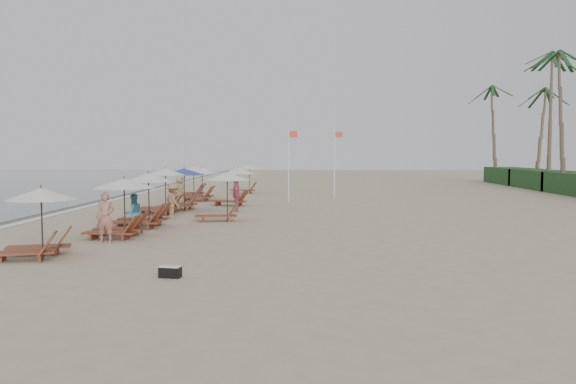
{
  "coord_description": "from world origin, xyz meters",
  "views": [
    {
      "loc": [
        1.62,
        -20.63,
        3.16
      ],
      "look_at": [
        0.7,
        5.97,
        1.3
      ],
      "focal_mm": 35.65,
      "sensor_mm": 36.0,
      "label": 1
    }
  ],
  "objects_px": {
    "beachgoer_far_b": "(180,190)",
    "lounger_station_5": "(198,186)",
    "inland_station_2": "(247,175)",
    "inland_station_1": "(234,183)",
    "lounger_station_0": "(35,223)",
    "beachgoer_mid_b": "(173,201)",
    "beachgoer_far_a": "(236,195)",
    "beachgoer_mid_a": "(133,213)",
    "beachgoer_near": "(105,217)",
    "lounger_station_3": "(160,194)",
    "lounger_station_1": "(119,207)",
    "lounger_station_4": "(180,189)",
    "inland_station_0": "(223,190)",
    "flag_pole_near": "(289,161)",
    "lounger_station_2": "(142,203)",
    "duffel_bag": "(170,272)",
    "lounger_station_6": "(190,183)"
  },
  "relations": [
    {
      "from": "lounger_station_5",
      "to": "beachgoer_far_a",
      "type": "xyz_separation_m",
      "value": [
        3.31,
        -6.62,
        -0.09
      ]
    },
    {
      "from": "beachgoer_mid_b",
      "to": "beachgoer_far_a",
      "type": "height_order",
      "value": "beachgoer_far_a"
    },
    {
      "from": "lounger_station_1",
      "to": "lounger_station_5",
      "type": "distance_m",
      "value": 16.01
    },
    {
      "from": "beachgoer_mid_a",
      "to": "flag_pole_near",
      "type": "height_order",
      "value": "flag_pole_near"
    },
    {
      "from": "inland_station_0",
      "to": "beachgoer_far_a",
      "type": "xyz_separation_m",
      "value": [
        0.1,
        4.1,
        -0.5
      ]
    },
    {
      "from": "lounger_station_2",
      "to": "lounger_station_4",
      "type": "relative_size",
      "value": 0.99
    },
    {
      "from": "lounger_station_4",
      "to": "beachgoer_far_a",
      "type": "distance_m",
      "value": 3.26
    },
    {
      "from": "lounger_station_5",
      "to": "inland_station_0",
      "type": "height_order",
      "value": "inland_station_0"
    },
    {
      "from": "lounger_station_1",
      "to": "lounger_station_3",
      "type": "xyz_separation_m",
      "value": [
        -0.56,
        8.12,
        -0.11
      ]
    },
    {
      "from": "lounger_station_1",
      "to": "lounger_station_4",
      "type": "relative_size",
      "value": 1.0
    },
    {
      "from": "lounger_station_4",
      "to": "flag_pole_near",
      "type": "height_order",
      "value": "flag_pole_near"
    },
    {
      "from": "lounger_station_3",
      "to": "inland_station_2",
      "type": "distance_m",
      "value": 15.08
    },
    {
      "from": "lounger_station_2",
      "to": "lounger_station_6",
      "type": "xyz_separation_m",
      "value": [
        -1.23,
        15.69,
        0.01
      ]
    },
    {
      "from": "lounger_station_3",
      "to": "flag_pole_near",
      "type": "relative_size",
      "value": 0.54
    },
    {
      "from": "lounger_station_4",
      "to": "inland_station_1",
      "type": "distance_m",
      "value": 3.72
    },
    {
      "from": "beachgoer_far_b",
      "to": "duffel_bag",
      "type": "distance_m",
      "value": 20.72
    },
    {
      "from": "beachgoer_near",
      "to": "lounger_station_3",
      "type": "bearing_deg",
      "value": 91.67
    },
    {
      "from": "beachgoer_far_b",
      "to": "lounger_station_5",
      "type": "bearing_deg",
      "value": -0.77
    },
    {
      "from": "inland_station_1",
      "to": "beachgoer_far_b",
      "type": "xyz_separation_m",
      "value": [
        -3.39,
        0.78,
        -0.46
      ]
    },
    {
      "from": "lounger_station_5",
      "to": "duffel_bag",
      "type": "xyz_separation_m",
      "value": [
        3.65,
        -22.66,
        -0.84
      ]
    },
    {
      "from": "lounger_station_2",
      "to": "lounger_station_6",
      "type": "bearing_deg",
      "value": 94.49
    },
    {
      "from": "lounger_station_5",
      "to": "beachgoer_near",
      "type": "relative_size",
      "value": 1.45
    },
    {
      "from": "lounger_station_6",
      "to": "beachgoer_near",
      "type": "height_order",
      "value": "lounger_station_6"
    },
    {
      "from": "beachgoer_mid_a",
      "to": "beachgoer_far_b",
      "type": "xyz_separation_m",
      "value": [
        -0.99,
        12.46,
        0.09
      ]
    },
    {
      "from": "beachgoer_mid_b",
      "to": "inland_station_0",
      "type": "bearing_deg",
      "value": -143.52
    },
    {
      "from": "lounger_station_6",
      "to": "beachgoer_mid_a",
      "type": "bearing_deg",
      "value": -85.4
    },
    {
      "from": "inland_station_2",
      "to": "flag_pole_near",
      "type": "xyz_separation_m",
      "value": [
        3.5,
        -7.08,
        1.19
      ]
    },
    {
      "from": "lounger_station_0",
      "to": "beachgoer_mid_a",
      "type": "height_order",
      "value": "lounger_station_0"
    },
    {
      "from": "lounger_station_0",
      "to": "beachgoer_far_a",
      "type": "xyz_separation_m",
      "value": [
        4.34,
        13.49,
        -0.14
      ]
    },
    {
      "from": "beachgoer_mid_b",
      "to": "lounger_station_5",
      "type": "bearing_deg",
      "value": -35.27
    },
    {
      "from": "lounger_station_2",
      "to": "lounger_station_4",
      "type": "xyz_separation_m",
      "value": [
        -0.0,
        7.2,
        0.12
      ]
    },
    {
      "from": "beachgoer_mid_b",
      "to": "flag_pole_near",
      "type": "bearing_deg",
      "value": -67.02
    },
    {
      "from": "inland_station_2",
      "to": "inland_station_1",
      "type": "bearing_deg",
      "value": -88.28
    },
    {
      "from": "inland_station_2",
      "to": "duffel_bag",
      "type": "height_order",
      "value": "inland_station_2"
    },
    {
      "from": "beachgoer_far_b",
      "to": "inland_station_0",
      "type": "bearing_deg",
      "value": -140.45
    },
    {
      "from": "lounger_station_1",
      "to": "lounger_station_4",
      "type": "bearing_deg",
      "value": 89.98
    },
    {
      "from": "lounger_station_2",
      "to": "inland_station_2",
      "type": "bearing_deg",
      "value": 83.5
    },
    {
      "from": "lounger_station_1",
      "to": "beachgoer_near",
      "type": "height_order",
      "value": "lounger_station_1"
    },
    {
      "from": "lounger_station_0",
      "to": "inland_station_2",
      "type": "distance_m",
      "value": 27.25
    },
    {
      "from": "lounger_station_0",
      "to": "lounger_station_2",
      "type": "bearing_deg",
      "value": 80.49
    },
    {
      "from": "beachgoer_far_b",
      "to": "flag_pole_near",
      "type": "distance_m",
      "value": 7.17
    },
    {
      "from": "inland_station_2",
      "to": "lounger_station_5",
      "type": "bearing_deg",
      "value": -109.34
    },
    {
      "from": "inland_station_0",
      "to": "lounger_station_6",
      "type": "bearing_deg",
      "value": 107.84
    },
    {
      "from": "lounger_station_5",
      "to": "flag_pole_near",
      "type": "relative_size",
      "value": 0.55
    },
    {
      "from": "beachgoer_mid_a",
      "to": "inland_station_0",
      "type": "bearing_deg",
      "value": -165.22
    },
    {
      "from": "lounger_station_0",
      "to": "inland_station_2",
      "type": "bearing_deg",
      "value": 82.71
    },
    {
      "from": "lounger_station_0",
      "to": "inland_station_2",
      "type": "height_order",
      "value": "inland_station_2"
    },
    {
      "from": "lounger_station_0",
      "to": "lounger_station_6",
      "type": "distance_m",
      "value": 22.74
    },
    {
      "from": "lounger_station_0",
      "to": "duffel_bag",
      "type": "relative_size",
      "value": 4.33
    },
    {
      "from": "beachgoer_mid_a",
      "to": "beachgoer_far_a",
      "type": "xyz_separation_m",
      "value": [
        2.99,
        8.26,
        0.13
      ]
    }
  ]
}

